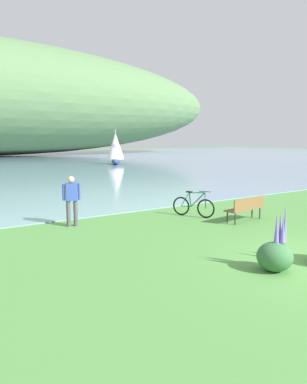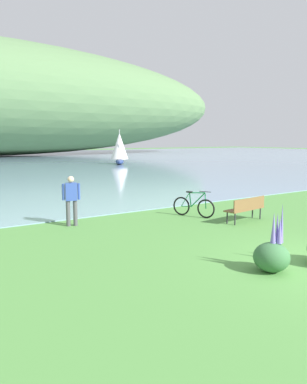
% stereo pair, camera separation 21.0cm
% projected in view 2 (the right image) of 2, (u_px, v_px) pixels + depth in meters
% --- Properties ---
extents(park_bench_near_camera, '(1.85, 0.70, 0.88)m').
position_uv_depth(park_bench_near_camera, '(246.00, 207.00, 13.85)').
color(park_bench_near_camera, brown).
rests_on(park_bench_near_camera, ground).
extents(bicycle_leaning_near_bench, '(0.73, 1.66, 1.01)m').
position_uv_depth(bicycle_leaning_near_bench, '(194.00, 206.00, 14.75)').
color(bicycle_leaning_near_bench, black).
rests_on(bicycle_leaning_near_bench, ground).
extents(person_at_shoreline, '(0.59, 0.32, 1.71)m').
position_uv_depth(person_at_shoreline, '(71.00, 198.00, 13.11)').
color(person_at_shoreline, '#4C4C51').
rests_on(person_at_shoreline, ground).
extents(echium_bush_closest_to_camera, '(0.81, 0.81, 1.55)m').
position_uv_depth(echium_bush_closest_to_camera, '(272.00, 255.00, 8.64)').
color(echium_bush_closest_to_camera, '#386B3D').
rests_on(echium_bush_closest_to_camera, ground).
extents(sailboat_mid_bay, '(2.74, 3.40, 3.96)m').
position_uv_depth(sailboat_mid_bay, '(119.00, 148.00, 44.68)').
color(sailboat_mid_bay, navy).
rests_on(sailboat_mid_bay, bay_water).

